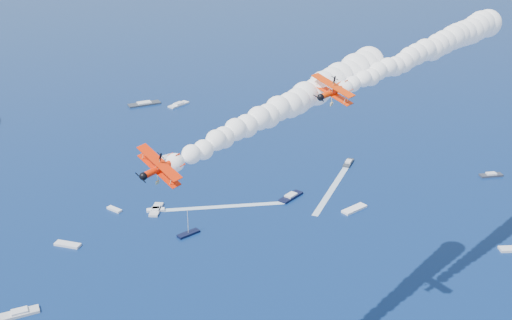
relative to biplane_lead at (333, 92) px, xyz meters
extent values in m
cube|color=white|center=(-36.33, 69.66, -58.78)|extent=(5.50, 1.80, 0.70)
cube|color=#303640|center=(32.20, 96.76, -58.78)|extent=(5.75, 7.73, 0.70)
cube|color=silver|center=(-66.99, 22.34, -58.78)|extent=(9.21, 5.33, 0.70)
cube|color=silver|center=(-60.35, 52.35, -58.78)|extent=(7.79, 5.16, 0.70)
cube|color=black|center=(-26.61, 54.05, -58.78)|extent=(6.88, 5.47, 0.70)
cube|color=#323843|center=(-43.47, 172.97, -58.78)|extent=(15.40, 9.23, 0.70)
cube|color=black|center=(6.83, 73.17, -58.78)|extent=(8.99, 8.77, 0.70)
cube|color=silver|center=(-34.72, 109.09, -58.78)|extent=(11.20, 8.54, 0.70)
cube|color=white|center=(-48.99, 71.67, -58.78)|extent=(5.01, 4.83, 0.70)
cube|color=white|center=(-27.87, 169.99, -58.78)|extent=(10.00, 10.08, 0.70)
cube|color=#303441|center=(78.52, 80.42, -58.78)|extent=(8.13, 3.03, 0.70)
cube|color=white|center=(24.94, 62.56, -58.78)|extent=(9.03, 7.09, 0.70)
cube|color=silver|center=(-36.13, 69.83, -58.78)|extent=(4.51, 8.96, 0.70)
cube|color=white|center=(-14.59, 69.82, -59.10)|extent=(38.01, 2.29, 0.04)
cube|color=white|center=(21.14, 76.87, -59.10)|extent=(20.22, 34.18, 0.04)
camera|label=1|loc=(-26.92, -103.18, 33.71)|focal=43.84mm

